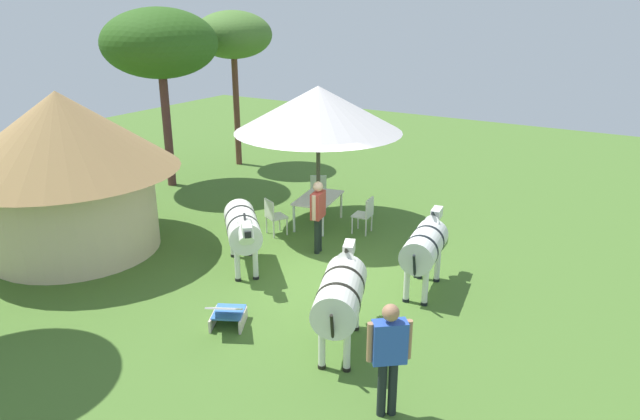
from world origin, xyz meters
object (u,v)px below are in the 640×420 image
object	(u,v)px
patio_chair_east_end	(365,213)
patio_chair_near_lawn	(318,190)
zebra_nearest_camera	(425,246)
acacia_tree_far_lawn	(160,44)
acacia_tree_left_background	(233,36)
zebra_by_umbrella	(341,294)
shade_umbrella	(318,109)
striped_lounge_chair	(227,314)
guest_beside_umbrella	(318,210)
patio_dining_table	(318,200)
thatched_hut	(65,162)
standing_watcher	(389,350)
zebra_toward_hut	(243,227)
patio_chair_near_hut	(273,214)

from	to	relation	value
patio_chair_east_end	patio_chair_near_lawn	size ratio (longest dim) A/B	1.00
patio_chair_near_lawn	zebra_nearest_camera	distance (m)	5.27
acacia_tree_far_lawn	acacia_tree_left_background	world-z (taller)	acacia_tree_far_lawn
patio_chair_near_lawn	zebra_by_umbrella	world-z (taller)	zebra_by_umbrella
shade_umbrella	striped_lounge_chair	xyz separation A→B (m)	(-5.03, -1.24, -2.69)
zebra_by_umbrella	shade_umbrella	bearing A→B (deg)	103.66
acacia_tree_far_lawn	guest_beside_umbrella	bearing A→B (deg)	-107.18
patio_chair_near_lawn	striped_lounge_chair	xyz separation A→B (m)	(-6.11, -1.91, -0.27)
patio_dining_table	thatched_hut	bearing A→B (deg)	137.25
zebra_by_umbrella	striped_lounge_chair	bearing A→B (deg)	172.49
thatched_hut	standing_watcher	xyz separation A→B (m)	(-1.46, -8.47, -1.04)
standing_watcher	zebra_by_umbrella	bearing A→B (deg)	101.26
zebra_nearest_camera	zebra_toward_hut	xyz separation A→B (m)	(-1.06, 3.60, 0.00)
thatched_hut	striped_lounge_chair	bearing A→B (deg)	-99.14
thatched_hut	patio_chair_near_hut	xyz separation A→B (m)	(3.06, -3.31, -1.54)
guest_beside_umbrella	zebra_by_umbrella	size ratio (longest dim) A/B	0.78
thatched_hut	patio_dining_table	size ratio (longest dim) A/B	3.04
standing_watcher	zebra_nearest_camera	xyz separation A→B (m)	(3.71, 0.97, -0.08)
thatched_hut	shade_umbrella	world-z (taller)	thatched_hut
acacia_tree_far_lawn	zebra_toward_hut	bearing A→B (deg)	-122.16
zebra_toward_hut	patio_chair_near_hut	bearing A→B (deg)	-116.59
thatched_hut	guest_beside_umbrella	world-z (taller)	thatched_hut
zebra_nearest_camera	patio_chair_near_lawn	bearing A→B (deg)	135.95
thatched_hut	standing_watcher	world-z (taller)	thatched_hut
patio_chair_east_end	acacia_tree_far_lawn	xyz separation A→B (m)	(0.44, 6.96, 3.69)
thatched_hut	standing_watcher	distance (m)	8.65
zebra_by_umbrella	acacia_tree_far_lawn	world-z (taller)	acacia_tree_far_lawn
patio_chair_near_hut	guest_beside_umbrella	distance (m)	1.58
thatched_hut	striped_lounge_chair	distance (m)	5.50
striped_lounge_chair	zebra_toward_hut	xyz separation A→B (m)	(2.01, 1.23, 0.68)
patio_dining_table	acacia_tree_far_lawn	bearing A→B (deg)	84.30
patio_dining_table	acacia_tree_left_background	distance (m)	7.50
striped_lounge_chair	zebra_nearest_camera	distance (m)	3.94
acacia_tree_far_lawn	striped_lounge_chair	bearing A→B (deg)	-128.91
zebra_nearest_camera	patio_chair_near_hut	bearing A→B (deg)	160.34
patio_chair_east_end	striped_lounge_chair	distance (m)	5.16
acacia_tree_far_lawn	patio_chair_near_hut	bearing A→B (deg)	-108.46
patio_chair_east_end	zebra_toward_hut	world-z (taller)	zebra_toward_hut
zebra_nearest_camera	zebra_by_umbrella	size ratio (longest dim) A/B	0.97
thatched_hut	zebra_nearest_camera	bearing A→B (deg)	-73.31
thatched_hut	patio_chair_near_lawn	bearing A→B (deg)	-31.30
guest_beside_umbrella	striped_lounge_chair	distance (m)	3.65
shade_umbrella	guest_beside_umbrella	distance (m)	2.59
striped_lounge_chair	acacia_tree_far_lawn	xyz separation A→B (m)	(5.59, 6.93, 3.96)
striped_lounge_chair	zebra_by_umbrella	bearing A→B (deg)	-13.07
patio_chair_east_end	striped_lounge_chair	world-z (taller)	patio_chair_east_end
guest_beside_umbrella	patio_chair_near_lawn	bearing A→B (deg)	20.41
thatched_hut	zebra_nearest_camera	xyz separation A→B (m)	(2.25, -7.49, -1.12)
patio_chair_near_lawn	acacia_tree_left_background	bearing A→B (deg)	-59.09
zebra_toward_hut	acacia_tree_left_background	size ratio (longest dim) A/B	0.35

